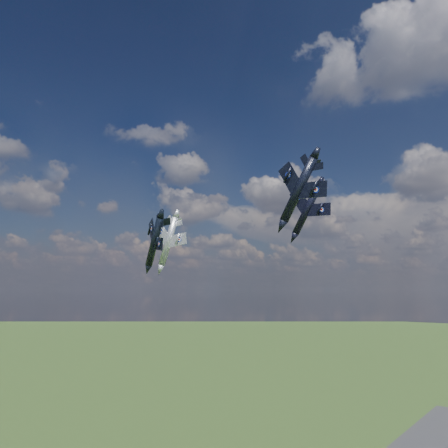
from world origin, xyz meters
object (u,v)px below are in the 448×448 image
Objects in this scene: jet_lead_navy at (154,242)px; jet_right_navy at (299,190)px; jet_high_navy at (307,209)px; jet_left_silver at (169,241)px.

jet_right_navy is (41.08, -10.99, 3.46)m from jet_lead_navy.
jet_lead_navy is at bearing 170.48° from jet_right_navy.
jet_high_navy reaches higher than jet_right_navy.
jet_left_silver is at bearing -161.71° from jet_high_navy.
jet_right_navy is 49.19m from jet_left_silver.
jet_lead_navy reaches higher than jet_left_silver.
jet_lead_navy is 1.00× the size of jet_left_silver.
jet_lead_navy is 1.23× the size of jet_right_navy.
jet_left_silver is (-30.87, -10.65, -5.59)m from jet_high_navy.
jet_right_navy is 0.84× the size of jet_high_navy.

